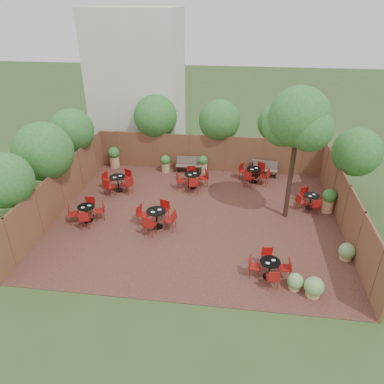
# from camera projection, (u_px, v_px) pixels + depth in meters

# --- Properties ---
(ground) EXTENTS (80.00, 80.00, 0.00)m
(ground) POSITION_uv_depth(u_px,v_px,m) (197.00, 218.00, 15.67)
(ground) COLOR #354F23
(ground) RESTS_ON ground
(courtyard_paving) EXTENTS (12.00, 10.00, 0.02)m
(courtyard_paving) POSITION_uv_depth(u_px,v_px,m) (197.00, 218.00, 15.66)
(courtyard_paving) COLOR #3C1D18
(courtyard_paving) RESTS_ON ground
(fence_back) EXTENTS (12.00, 0.08, 2.00)m
(fence_back) POSITION_uv_depth(u_px,v_px,m) (208.00, 153.00, 19.56)
(fence_back) COLOR brown
(fence_back) RESTS_ON ground
(fence_left) EXTENTS (0.08, 10.00, 2.00)m
(fence_left) POSITION_uv_depth(u_px,v_px,m) (62.00, 189.00, 15.89)
(fence_left) COLOR brown
(fence_left) RESTS_ON ground
(fence_right) EXTENTS (0.08, 10.00, 2.00)m
(fence_right) POSITION_uv_depth(u_px,v_px,m) (346.00, 208.00, 14.49)
(fence_right) COLOR brown
(fence_right) RESTS_ON ground
(neighbour_building) EXTENTS (5.00, 4.00, 8.00)m
(neighbour_building) POSITION_uv_depth(u_px,v_px,m) (138.00, 83.00, 21.28)
(neighbour_building) COLOR beige
(neighbour_building) RESTS_ON ground
(overhang_foliage) EXTENTS (15.38, 10.40, 2.48)m
(overhang_foliage) POSITION_uv_depth(u_px,v_px,m) (156.00, 136.00, 17.10)
(overhang_foliage) COLOR #276821
(overhang_foliage) RESTS_ON ground
(courtyard_tree) EXTENTS (2.57, 2.47, 5.58)m
(courtyard_tree) POSITION_uv_depth(u_px,v_px,m) (298.00, 122.00, 13.80)
(courtyard_tree) COLOR black
(courtyard_tree) RESTS_ON courtyard_paving
(park_bench_left) EXTENTS (1.42, 0.55, 0.86)m
(park_bench_left) POSITION_uv_depth(u_px,v_px,m) (189.00, 164.00, 19.60)
(park_bench_left) COLOR brown
(park_bench_left) RESTS_ON courtyard_paving
(park_bench_right) EXTENTS (1.40, 0.58, 0.84)m
(park_bench_right) POSITION_uv_depth(u_px,v_px,m) (264.00, 168.00, 19.13)
(park_bench_right) COLOR brown
(park_bench_right) RESTS_ON courtyard_paving
(bistro_tables) EXTENTS (10.99, 8.71, 0.91)m
(bistro_tables) POSITION_uv_depth(u_px,v_px,m) (190.00, 199.00, 16.26)
(bistro_tables) COLOR black
(bistro_tables) RESTS_ON courtyard_paving
(planters) EXTENTS (11.49, 4.03, 1.17)m
(planters) POSITION_uv_depth(u_px,v_px,m) (193.00, 169.00, 18.68)
(planters) COLOR tan
(planters) RESTS_ON courtyard_paving
(low_shrubs) EXTENTS (2.58, 2.66, 0.67)m
(low_shrubs) POSITION_uv_depth(u_px,v_px,m) (322.00, 273.00, 12.08)
(low_shrubs) COLOR tan
(low_shrubs) RESTS_ON courtyard_paving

